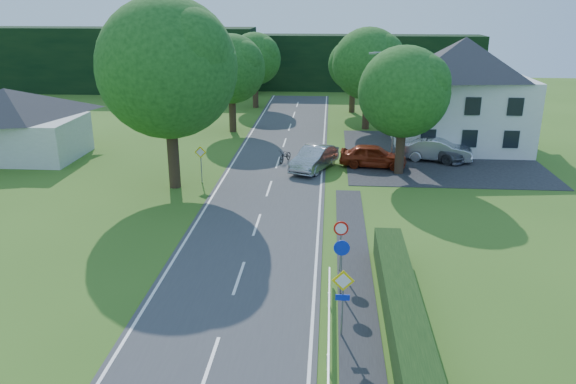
# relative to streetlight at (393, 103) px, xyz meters

# --- Properties ---
(road) EXTENTS (7.00, 80.00, 0.04)m
(road) POSITION_rel_streetlight_xyz_m (-8.06, -10.00, -4.44)
(road) COLOR #3D3C3F
(road) RESTS_ON ground
(parking_pad) EXTENTS (14.00, 16.00, 0.04)m
(parking_pad) POSITION_rel_streetlight_xyz_m (3.94, 3.00, -4.44)
(parking_pad) COLOR #252528
(parking_pad) RESTS_ON ground
(line_edge_left) EXTENTS (0.12, 80.00, 0.01)m
(line_edge_left) POSITION_rel_streetlight_xyz_m (-11.31, -10.00, -4.42)
(line_edge_left) COLOR white
(line_edge_left) RESTS_ON road
(line_edge_right) EXTENTS (0.12, 80.00, 0.01)m
(line_edge_right) POSITION_rel_streetlight_xyz_m (-4.81, -10.00, -4.42)
(line_edge_right) COLOR white
(line_edge_right) RESTS_ON road
(line_centre) EXTENTS (0.12, 80.00, 0.01)m
(line_centre) POSITION_rel_streetlight_xyz_m (-8.06, -10.00, -4.42)
(line_centre) COLOR white
(line_centre) RESTS_ON road
(tree_main) EXTENTS (9.40, 9.40, 11.64)m
(tree_main) POSITION_rel_streetlight_xyz_m (-14.06, -6.00, 1.36)
(tree_main) COLOR #194514
(tree_main) RESTS_ON ground
(tree_left_far) EXTENTS (7.00, 7.00, 8.58)m
(tree_left_far) POSITION_rel_streetlight_xyz_m (-13.06, 10.00, -0.17)
(tree_left_far) COLOR #194514
(tree_left_far) RESTS_ON ground
(tree_right_far) EXTENTS (7.40, 7.40, 9.09)m
(tree_right_far) POSITION_rel_streetlight_xyz_m (-1.06, 12.00, 0.08)
(tree_right_far) COLOR #194514
(tree_right_far) RESTS_ON ground
(tree_left_back) EXTENTS (6.60, 6.60, 8.07)m
(tree_left_back) POSITION_rel_streetlight_xyz_m (-12.56, 22.00, -0.43)
(tree_left_back) COLOR #194514
(tree_left_back) RESTS_ON ground
(tree_right_back) EXTENTS (6.20, 6.20, 7.56)m
(tree_right_back) POSITION_rel_streetlight_xyz_m (-2.06, 20.00, -0.68)
(tree_right_back) COLOR #194514
(tree_right_back) RESTS_ON ground
(tree_right_mid) EXTENTS (7.00, 7.00, 8.58)m
(tree_right_mid) POSITION_rel_streetlight_xyz_m (0.44, -2.00, -0.17)
(tree_right_mid) COLOR #194514
(tree_right_mid) RESTS_ON ground
(treeline_left) EXTENTS (44.00, 6.00, 8.00)m
(treeline_left) POSITION_rel_streetlight_xyz_m (-36.06, 32.00, -0.46)
(treeline_left) COLOR black
(treeline_left) RESTS_ON ground
(treeline_right) EXTENTS (30.00, 5.00, 7.00)m
(treeline_right) POSITION_rel_streetlight_xyz_m (-0.06, 36.00, -0.96)
(treeline_right) COLOR black
(treeline_right) RESTS_ON ground
(bungalow_left) EXTENTS (11.00, 6.50, 5.20)m
(bungalow_left) POSITION_rel_streetlight_xyz_m (-28.06, 0.00, -1.75)
(bungalow_left) COLOR silver
(bungalow_left) RESTS_ON ground
(house_white) EXTENTS (10.60, 8.40, 8.60)m
(house_white) POSITION_rel_streetlight_xyz_m (5.94, 6.00, -0.06)
(house_white) COLOR white
(house_white) RESTS_ON ground
(streetlight) EXTENTS (2.03, 0.18, 8.00)m
(streetlight) POSITION_rel_streetlight_xyz_m (0.00, 0.00, 0.00)
(streetlight) COLOR gray
(streetlight) RESTS_ON ground
(sign_priority_right) EXTENTS (0.78, 0.09, 2.59)m
(sign_priority_right) POSITION_rel_streetlight_xyz_m (-3.76, -22.02, -2.67)
(sign_priority_right) COLOR gray
(sign_priority_right) RESTS_ON ground
(sign_roundabout) EXTENTS (0.64, 0.08, 2.37)m
(sign_roundabout) POSITION_rel_streetlight_xyz_m (-3.76, -19.02, -2.79)
(sign_roundabout) COLOR gray
(sign_roundabout) RESTS_ON ground
(sign_speed_limit) EXTENTS (0.64, 0.11, 2.37)m
(sign_speed_limit) POSITION_rel_streetlight_xyz_m (-3.76, -17.03, -2.70)
(sign_speed_limit) COLOR gray
(sign_speed_limit) RESTS_ON ground
(sign_priority_left) EXTENTS (0.78, 0.09, 2.44)m
(sign_priority_left) POSITION_rel_streetlight_xyz_m (-12.56, -5.02, -2.75)
(sign_priority_left) COLOR gray
(sign_priority_left) RESTS_ON ground
(moving_car) EXTENTS (3.47, 5.23, 1.63)m
(moving_car) POSITION_rel_streetlight_xyz_m (-5.36, -1.58, -3.61)
(moving_car) COLOR #A5A5A9
(moving_car) RESTS_ON road
(motorcycle) EXTENTS (1.22, 1.86, 0.92)m
(motorcycle) POSITION_rel_streetlight_xyz_m (-7.54, 0.19, -3.96)
(motorcycle) COLOR black
(motorcycle) RESTS_ON road
(parked_car_red) EXTENTS (4.88, 2.46, 1.60)m
(parked_car_red) POSITION_rel_streetlight_xyz_m (-1.23, -0.58, -3.63)
(parked_car_red) COLOR maroon
(parked_car_red) RESTS_ON parking_pad
(parked_car_silver_a) EXTENTS (5.24, 2.59, 1.65)m
(parked_car_silver_a) POSITION_rel_streetlight_xyz_m (3.58, 1.42, -3.60)
(parked_car_silver_a) COLOR #B8B8BD
(parked_car_silver_a) RESTS_ON parking_pad
(parked_car_grey) EXTENTS (5.59, 4.90, 1.55)m
(parked_car_grey) POSITION_rel_streetlight_xyz_m (3.29, 1.93, -3.65)
(parked_car_grey) COLOR #54545A
(parked_car_grey) RESTS_ON parking_pad
(parasol) EXTENTS (2.23, 2.26, 1.73)m
(parasol) POSITION_rel_streetlight_xyz_m (2.34, 2.43, -3.56)
(parasol) COLOR red
(parasol) RESTS_ON parking_pad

